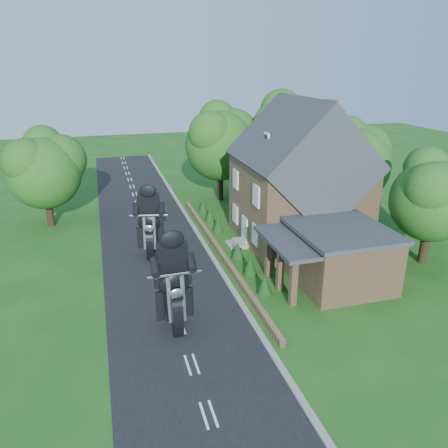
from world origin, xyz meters
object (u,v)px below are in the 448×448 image
object	(u,v)px
garden_wall	(219,251)
motorcycle_follow	(151,246)
motorcycle_lead	(175,315)
annex	(337,254)
house	(299,182)

from	to	relation	value
garden_wall	motorcycle_follow	size ratio (longest dim) A/B	13.47
motorcycle_lead	annex	bearing A→B (deg)	-168.18
annex	motorcycle_follow	distance (m)	12.12
garden_wall	motorcycle_follow	world-z (taller)	motorcycle_follow
house	motorcycle_follow	xyz separation A→B (m)	(-10.71, -0.16, -3.58)
garden_wall	motorcycle_lead	size ratio (longest dim) A/B	12.93
motorcycle_lead	motorcycle_follow	xyz separation A→B (m)	(-0.02, 8.90, -0.03)
house	motorcycle_lead	world-z (taller)	house
house	motorcycle_follow	bearing A→B (deg)	-179.12
annex	house	bearing A→B (deg)	84.76
house	annex	bearing A→B (deg)	-95.24
motorcycle_follow	motorcycle_lead	bearing A→B (deg)	102.77
annex	motorcycle_follow	bearing A→B (deg)	146.67
motorcycle_lead	motorcycle_follow	bearing A→B (deg)	-90.71
motorcycle_follow	house	bearing A→B (deg)	-166.49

